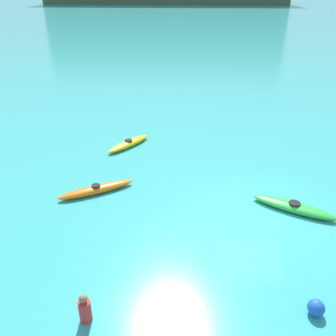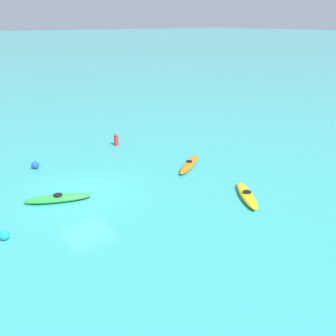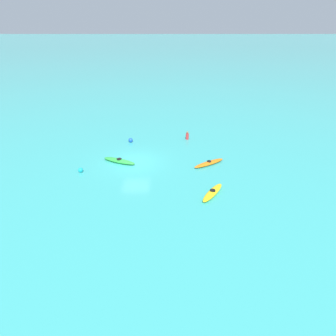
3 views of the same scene
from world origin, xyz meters
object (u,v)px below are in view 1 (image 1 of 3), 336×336
kayak_yellow (129,143)px  buoy_blue (316,308)px  kayak_green (294,207)px  person_near_shore (85,309)px  kayak_orange (96,189)px

kayak_yellow → buoy_blue: buoy_blue is taller
kayak_yellow → kayak_green: 9.28m
person_near_shore → kayak_orange: bearing=104.2°
buoy_blue → person_near_shore: bearing=-172.1°
buoy_blue → person_near_shore: 6.02m
kayak_orange → person_near_shore: size_ratio=3.39×
kayak_orange → person_near_shore: (1.55, -6.14, 0.22)m
buoy_blue → person_near_shore: size_ratio=0.51×
kayak_yellow → person_near_shore: bearing=-83.8°
kayak_green → person_near_shore: (-6.42, -5.67, 0.22)m
kayak_yellow → kayak_green: bearing=-35.0°
kayak_yellow → kayak_green: same height
kayak_green → person_near_shore: size_ratio=3.61×
kayak_yellow → kayak_orange: 4.87m
kayak_green → person_near_shore: person_near_shore is taller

